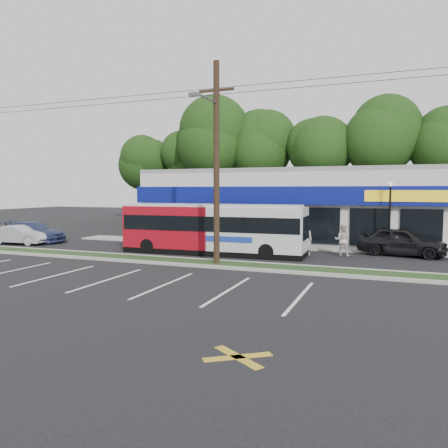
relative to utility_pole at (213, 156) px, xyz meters
name	(u,v)px	position (x,y,z in m)	size (l,w,h in m)	color
ground	(154,265)	(-2.83, -0.93, -5.41)	(120.00, 120.00, 0.00)	black
grass_strip	(164,260)	(-2.83, 0.07, -5.35)	(40.00, 1.60, 0.12)	#1A3114
curb_south	(156,263)	(-2.83, -0.78, -5.34)	(40.00, 0.25, 0.14)	#9E9E93
curb_north	(172,258)	(-2.83, 0.92, -5.34)	(40.00, 0.25, 0.14)	#9E9E93
sidewalk	(291,247)	(2.17, 8.07, -5.36)	(32.00, 2.20, 0.10)	#9E9E93
strip_mall	(317,204)	(2.67, 14.99, -2.76)	(25.00, 12.55, 5.30)	#BBB5AE
utility_pole	(213,156)	(0.00, 0.00, 0.00)	(50.00, 2.77, 10.00)	black
lamp_post	(390,208)	(8.17, 7.87, -2.74)	(0.30, 0.30, 4.25)	black
tree_line	(319,144)	(1.17, 25.07, 3.00)	(46.76, 6.76, 11.83)	black
metrobus	(213,228)	(-1.48, 3.57, -3.86)	(10.95, 2.66, 2.93)	maroon
car_dark	(402,242)	(8.88, 6.81, -4.59)	(1.94, 4.81, 1.64)	black
car_silver	(20,235)	(-15.70, 2.92, -4.75)	(1.40, 4.01, 1.32)	#B1B2B9
car_blue	(33,232)	(-15.83, 4.23, -4.67)	(2.07, 5.09, 1.48)	navy
pedestrian_a	(306,240)	(3.72, 5.07, -4.52)	(0.65, 0.43, 1.78)	beige
pedestrian_b	(343,240)	(5.71, 5.45, -4.49)	(0.90, 0.70, 1.84)	beige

